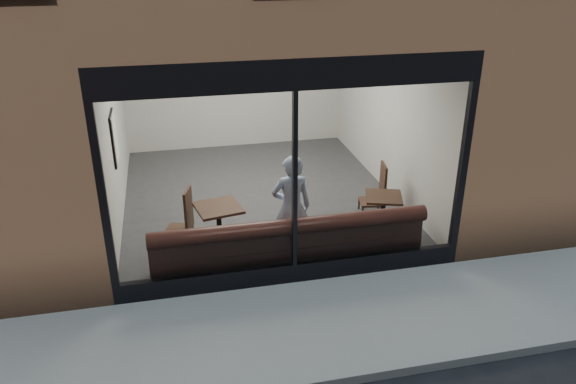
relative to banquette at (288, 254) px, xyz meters
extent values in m
plane|color=black|center=(0.00, -2.45, -0.23)|extent=(120.00, 120.00, 0.00)
cube|color=gray|center=(0.00, -1.45, -0.22)|extent=(40.00, 2.00, 0.01)
cube|color=gray|center=(0.00, -2.50, -0.17)|extent=(40.00, 0.10, 0.12)
cube|color=brown|center=(-3.75, 5.55, 1.38)|extent=(2.50, 12.00, 3.20)
cube|color=brown|center=(3.75, 5.55, 1.38)|extent=(2.50, 12.00, 3.20)
cube|color=brown|center=(0.00, 8.55, 1.38)|extent=(5.00, 6.00, 3.20)
plane|color=#2D2D30|center=(0.00, 2.55, -0.21)|extent=(6.00, 6.00, 0.00)
plane|color=white|center=(0.00, 2.55, 2.97)|extent=(6.00, 6.00, 0.00)
plane|color=beige|center=(0.00, 5.54, 1.37)|extent=(5.00, 0.00, 5.00)
plane|color=beige|center=(-2.49, 2.55, 1.37)|extent=(0.00, 6.00, 6.00)
plane|color=beige|center=(2.49, 2.55, 1.37)|extent=(0.00, 6.00, 6.00)
cube|color=black|center=(0.00, -0.40, -0.08)|extent=(5.00, 0.10, 0.30)
cube|color=black|center=(0.00, -0.40, 2.77)|extent=(5.00, 0.10, 0.40)
cube|color=black|center=(0.00, -0.40, 1.32)|extent=(0.06, 0.10, 2.50)
plane|color=white|center=(0.00, -0.43, 1.33)|extent=(4.80, 0.00, 4.80)
cube|color=#321612|center=(0.00, 0.00, 0.00)|extent=(4.00, 0.55, 0.45)
imported|color=#A3BBE0|center=(0.12, 0.31, 0.61)|extent=(0.61, 0.41, 1.66)
cube|color=#301F12|center=(-0.94, 0.74, 0.52)|extent=(0.78, 0.78, 0.04)
cube|color=#301F12|center=(1.70, 0.55, 0.52)|extent=(0.71, 0.71, 0.04)
cube|color=#301F12|center=(-1.56, 1.11, 0.01)|extent=(0.49, 0.49, 0.04)
cube|color=#301F12|center=(1.83, 1.41, 0.01)|extent=(0.46, 0.46, 0.04)
cube|color=white|center=(-2.45, 2.19, 1.27)|extent=(0.02, 0.61, 0.81)
camera|label=1|loc=(-1.58, -7.05, 4.29)|focal=35.00mm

